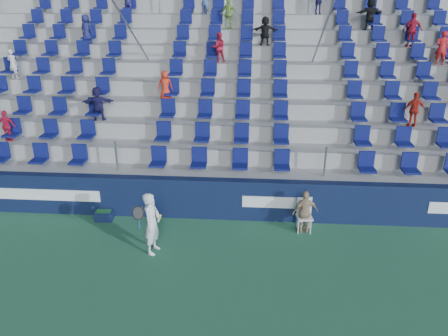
# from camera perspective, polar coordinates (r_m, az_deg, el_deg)

# --- Properties ---
(ground) EXTENTS (70.00, 70.00, 0.00)m
(ground) POSITION_cam_1_polar(r_m,az_deg,el_deg) (10.15, -2.37, -15.03)
(ground) COLOR #2D6945
(ground) RESTS_ON ground
(sponsor_wall) EXTENTS (24.00, 0.32, 1.20)m
(sponsor_wall) POSITION_cam_1_polar(r_m,az_deg,el_deg) (12.50, -0.79, -4.03)
(sponsor_wall) COLOR #0F1939
(sponsor_wall) RESTS_ON ground
(grandstand) EXTENTS (24.00, 8.17, 6.63)m
(grandstand) POSITION_cam_1_polar(r_m,az_deg,el_deg) (16.76, 0.70, 8.51)
(grandstand) COLOR #959691
(grandstand) RESTS_ON ground
(tennis_player) EXTENTS (0.69, 0.66, 1.62)m
(tennis_player) POSITION_cam_1_polar(r_m,az_deg,el_deg) (10.97, -9.39, -7.13)
(tennis_player) COLOR silver
(tennis_player) RESTS_ON ground
(line_judge_chair) EXTENTS (0.46, 0.47, 0.93)m
(line_judge_chair) POSITION_cam_1_polar(r_m,az_deg,el_deg) (12.13, 10.45, -5.69)
(line_judge_chair) COLOR white
(line_judge_chair) RESTS_ON ground
(line_judge) EXTENTS (0.77, 0.49, 1.22)m
(line_judge) POSITION_cam_1_polar(r_m,az_deg,el_deg) (11.96, 10.54, -5.67)
(line_judge) COLOR tan
(line_judge) RESTS_ON ground
(ball_bin) EXTENTS (0.52, 0.36, 0.29)m
(ball_bin) POSITION_cam_1_polar(r_m,az_deg,el_deg) (13.03, -15.42, -5.95)
(ball_bin) COLOR #10193D
(ball_bin) RESTS_ON ground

